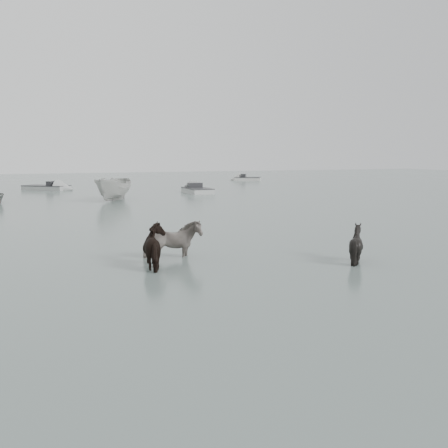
{
  "coord_description": "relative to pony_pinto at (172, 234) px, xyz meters",
  "views": [
    {
      "loc": [
        -5.82,
        -12.9,
        2.95
      ],
      "look_at": [
        -0.47,
        0.0,
        1.0
      ],
      "focal_mm": 40.0,
      "sensor_mm": 36.0,
      "label": 1
    }
  ],
  "objects": [
    {
      "name": "ground",
      "position": [
        1.8,
        -0.69,
        -0.7
      ],
      "size": [
        140.0,
        140.0,
        0.0
      ],
      "primitive_type": "plane",
      "color": "#576861",
      "rests_on": "ground"
    },
    {
      "name": "pony_pinto",
      "position": [
        0.0,
        0.0,
        0.0
      ],
      "size": [
        1.73,
        0.94,
        1.4
      ],
      "primitive_type": "imported",
      "rotation": [
        0.0,
        0.0,
        1.45
      ],
      "color": "black",
      "rests_on": "ground"
    },
    {
      "name": "pony_dark",
      "position": [
        -0.63,
        -0.88,
        -0.02
      ],
      "size": [
        1.5,
        1.63,
        1.35
      ],
      "primitive_type": "imported",
      "rotation": [
        0.0,
        0.0,
        1.88
      ],
      "color": "black",
      "rests_on": "ground"
    },
    {
      "name": "pony_black",
      "position": [
        4.59,
        -2.4,
        -0.07
      ],
      "size": [
        1.27,
        1.16,
        1.26
      ],
      "primitive_type": "imported",
      "rotation": [
        0.0,
        0.0,
        1.71
      ],
      "color": "black",
      "rests_on": "ground"
    },
    {
      "name": "boat_small",
      "position": [
        1.74,
        18.89,
        0.13
      ],
      "size": [
        3.62,
        4.47,
        1.65
      ],
      "primitive_type": "imported",
      "rotation": [
        0.0,
        0.0,
        -0.56
      ],
      "color": "#AFB0AB",
      "rests_on": "ground"
    },
    {
      "name": "skiff_port",
      "position": [
        8.83,
        22.83,
        -0.32
      ],
      "size": [
        1.72,
        4.94,
        0.75
      ],
      "primitive_type": null,
      "rotation": [
        0.0,
        0.0,
        1.55
      ],
      "color": "#A8ABA8",
      "rests_on": "ground"
    },
    {
      "name": "skiff_mid",
      "position": [
        -1.79,
        30.76,
        -0.32
      ],
      "size": [
        5.09,
        4.76,
        0.75
      ],
      "primitive_type": null,
      "rotation": [
        0.0,
        0.0,
        -0.72
      ],
      "color": "#979997",
      "rests_on": "ground"
    },
    {
      "name": "skiff_star",
      "position": [
        20.37,
        38.19,
        -0.32
      ],
      "size": [
        4.29,
        3.48,
        0.75
      ],
      "primitive_type": null,
      "rotation": [
        0.0,
        0.0,
        2.59
      ],
      "color": "beige",
      "rests_on": "ground"
    }
  ]
}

